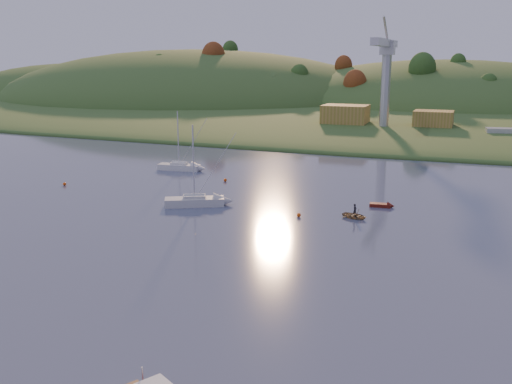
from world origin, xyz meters
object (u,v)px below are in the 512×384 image
(sailboat_near, at_px, (194,201))
(red_tender, at_px, (385,205))
(sailboat_far, at_px, (179,166))
(canoe, at_px, (355,216))

(sailboat_near, distance_m, red_tender, 24.59)
(sailboat_far, xyz_separation_m, red_tender, (36.65, -12.32, -0.45))
(sailboat_near, bearing_deg, red_tender, -8.15)
(sailboat_far, xyz_separation_m, canoe, (34.03, -18.82, -0.35))
(canoe, bearing_deg, sailboat_near, 112.99)
(sailboat_far, height_order, red_tender, sailboat_far)
(sailboat_near, xyz_separation_m, sailboat_far, (-13.46, 20.51, -0.02))
(canoe, bearing_deg, sailboat_far, 79.37)
(canoe, distance_m, red_tender, 7.01)
(sailboat_near, bearing_deg, canoe, -22.92)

